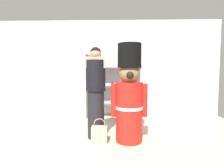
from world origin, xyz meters
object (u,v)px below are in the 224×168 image
Objects in this scene: merchandise_shelf at (113,85)px; person_shopper at (96,92)px; teddy_bear_guard at (129,96)px; shopping_bag at (99,134)px.

merchandise_shelf reaches higher than person_shopper.
person_shopper is at bearing -100.15° from merchandise_shelf.
person_shopper is (-0.60, 0.16, 0.05)m from teddy_bear_guard.
teddy_bear_guard is 1.02× the size of person_shopper.
merchandise_shelf is 1.70m from teddy_bear_guard.
merchandise_shelf is 0.98× the size of teddy_bear_guard.
teddy_bear_guard is 4.02× the size of shopping_bag.
teddy_bear_guard is at bearing -14.69° from person_shopper.
merchandise_shelf is at bearing 84.10° from shopping_bag.
person_shopper is (-0.27, -1.51, -0.02)m from merchandise_shelf.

